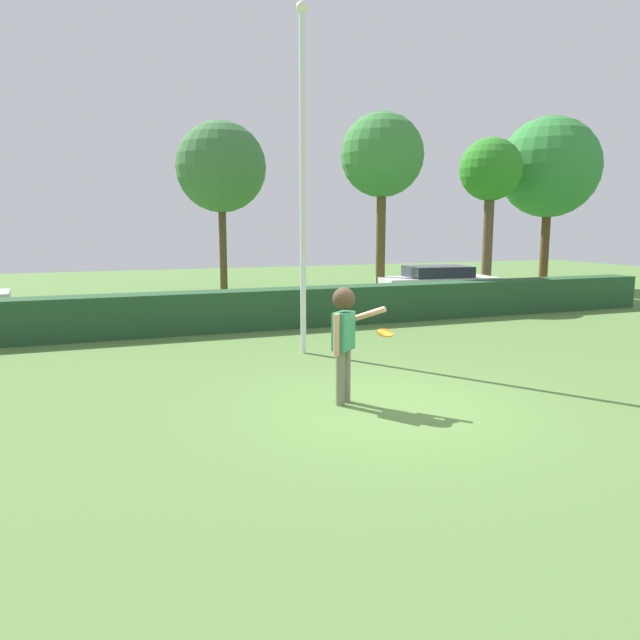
# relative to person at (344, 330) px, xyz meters

# --- Properties ---
(ground_plane) EXTENTS (60.00, 60.00, 0.00)m
(ground_plane) POSITION_rel_person_xyz_m (0.56, -0.38, -1.15)
(ground_plane) COLOR #547A3B
(person) EXTENTS (0.82, 0.52, 1.79)m
(person) POSITION_rel_person_xyz_m (0.00, 0.00, 0.00)
(person) COLOR slate
(person) RESTS_ON ground
(frisbee) EXTENTS (0.24, 0.24, 0.09)m
(frisbee) POSITION_rel_person_xyz_m (0.49, -0.39, -0.01)
(frisbee) COLOR orange
(lamppost) EXTENTS (0.24, 0.24, 7.06)m
(lamppost) POSITION_rel_person_xyz_m (0.63, 3.70, 2.70)
(lamppost) COLOR silver
(lamppost) RESTS_ON ground
(hedge_row) EXTENTS (25.37, 0.90, 1.03)m
(hedge_row) POSITION_rel_person_xyz_m (0.56, 7.02, -0.63)
(hedge_row) COLOR #254C2C
(hedge_row) RESTS_ON ground
(parked_car_white) EXTENTS (4.36, 2.18, 1.25)m
(parked_car_white) POSITION_rel_person_xyz_m (8.15, 10.52, -0.46)
(parked_car_white) COLOR white
(parked_car_white) RESTS_ON ground
(maple_tree) EXTENTS (2.45, 2.45, 6.10)m
(maple_tree) POSITION_rel_person_xyz_m (11.35, 12.02, 3.61)
(maple_tree) COLOR brown
(maple_tree) RESTS_ON ground
(birch_tree) EXTENTS (4.20, 4.20, 7.23)m
(birch_tree) POSITION_rel_person_xyz_m (14.84, 12.74, 3.96)
(birch_tree) COLOR brown
(birch_tree) RESTS_ON ground
(willow_tree) EXTENTS (3.70, 3.70, 6.92)m
(willow_tree) POSITION_rel_person_xyz_m (1.67, 16.93, 3.90)
(willow_tree) COLOR #4F3E21
(willow_tree) RESTS_ON ground
(oak_tree) EXTENTS (2.94, 2.94, 6.62)m
(oak_tree) POSITION_rel_person_xyz_m (6.26, 11.36, 3.95)
(oak_tree) COLOR brown
(oak_tree) RESTS_ON ground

